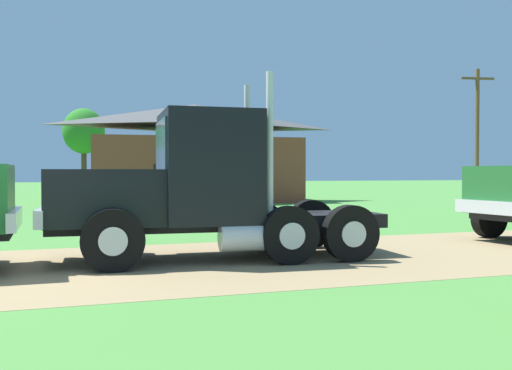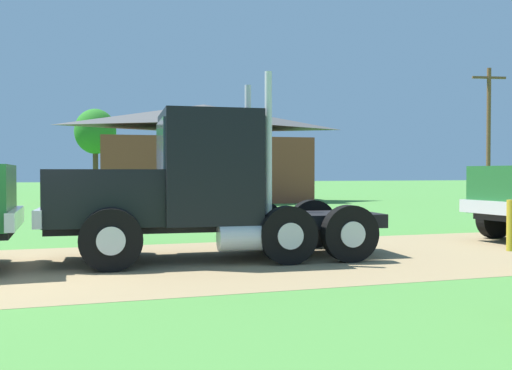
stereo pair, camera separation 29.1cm
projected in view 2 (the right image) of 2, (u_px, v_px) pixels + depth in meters
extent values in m
plane|color=#4C8B3B|center=(8.00, 272.00, 10.14)|extent=(200.00, 200.00, 0.00)
cube|color=#9C835A|center=(8.00, 271.00, 10.14)|extent=(120.00, 6.07, 0.01)
cube|color=black|center=(221.00, 222.00, 11.73)|extent=(6.78, 1.94, 0.28)
cube|color=black|center=(106.00, 197.00, 11.18)|extent=(2.29, 2.09, 1.06)
cube|color=silver|center=(44.00, 216.00, 10.92)|extent=(0.30, 2.14, 0.32)
cube|color=black|center=(208.00, 167.00, 11.64)|extent=(1.98, 2.35, 2.20)
cube|color=#2D3D4C|center=(161.00, 145.00, 11.41)|extent=(0.17, 1.86, 0.97)
cylinder|color=silver|center=(268.00, 148.00, 11.02)|extent=(0.14, 0.14, 2.93)
cylinder|color=silver|center=(248.00, 152.00, 12.73)|extent=(0.14, 0.14, 2.93)
cylinder|color=silver|center=(245.00, 237.00, 10.85)|extent=(1.03, 0.59, 0.52)
cylinder|color=black|center=(111.00, 240.00, 10.14)|extent=(1.13, 0.37, 1.11)
cylinder|color=silver|center=(111.00, 241.00, 9.99)|extent=(0.50, 0.07, 0.50)
cylinder|color=black|center=(112.00, 228.00, 12.30)|extent=(1.13, 0.37, 1.11)
cylinder|color=silver|center=(112.00, 227.00, 12.46)|extent=(0.50, 0.07, 0.50)
cylinder|color=black|center=(350.00, 234.00, 11.20)|extent=(1.13, 0.37, 1.11)
cylinder|color=silver|center=(353.00, 234.00, 11.04)|extent=(0.50, 0.07, 0.50)
cylinder|color=black|center=(312.00, 224.00, 13.36)|extent=(1.13, 0.37, 1.11)
cylinder|color=silver|center=(310.00, 223.00, 13.52)|extent=(0.50, 0.07, 0.50)
cylinder|color=black|center=(288.00, 235.00, 10.91)|extent=(1.13, 0.37, 1.11)
cylinder|color=silver|center=(291.00, 236.00, 10.75)|extent=(0.50, 0.07, 0.50)
cylinder|color=black|center=(260.00, 225.00, 13.07)|extent=(1.13, 0.37, 1.11)
cylinder|color=silver|center=(258.00, 224.00, 13.22)|extent=(0.50, 0.07, 0.50)
cube|color=silver|center=(15.00, 218.00, 10.45)|extent=(0.19, 2.28, 0.32)
cube|color=silver|center=(496.00, 208.00, 13.77)|extent=(0.37, 2.28, 0.32)
cylinder|color=black|center=(495.00, 218.00, 15.32)|extent=(1.08, 0.39, 1.06)
cylinder|color=silver|center=(490.00, 218.00, 15.47)|extent=(0.48, 0.08, 0.48)
cylinder|color=gold|center=(511.00, 225.00, 6.56)|extent=(0.10, 0.10, 0.58)
cube|color=brown|center=(204.00, 170.00, 34.37)|extent=(12.20, 6.97, 3.74)
pyramid|color=#4A4A4A|center=(204.00, 116.00, 34.30)|extent=(12.81, 7.32, 1.37)
cube|color=black|center=(180.00, 185.00, 31.00)|extent=(1.80, 0.20, 2.20)
cylinder|color=brown|center=(489.00, 134.00, 36.26)|extent=(0.26, 0.26, 8.31)
cube|color=brown|center=(489.00, 78.00, 36.18)|extent=(2.19, 0.55, 0.14)
cylinder|color=#513823|center=(96.00, 171.00, 48.45)|extent=(0.44, 0.44, 3.83)
ellipsoid|color=#2A7A23|center=(95.00, 131.00, 48.38)|extent=(3.44, 3.44, 3.79)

